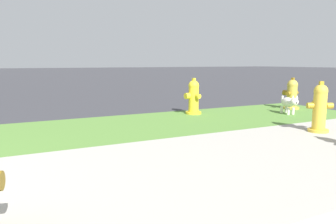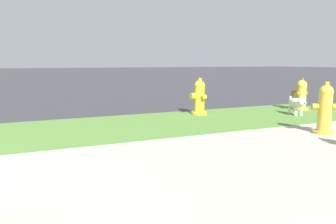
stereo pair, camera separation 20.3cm
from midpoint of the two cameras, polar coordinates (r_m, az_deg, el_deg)
fire_hydrant_far_end at (r=6.60m, az=6.32°, el=2.59°), size 0.36×0.39×0.73m
fire_hydrant_near_corner at (r=7.78m, az=22.82°, el=2.78°), size 0.41×0.39×0.70m
fire_hydrant_mid_block at (r=5.31m, az=26.64°, el=0.46°), size 0.37×0.35×0.77m
small_white_dog at (r=6.97m, az=22.30°, el=1.39°), size 0.28×0.53×0.41m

